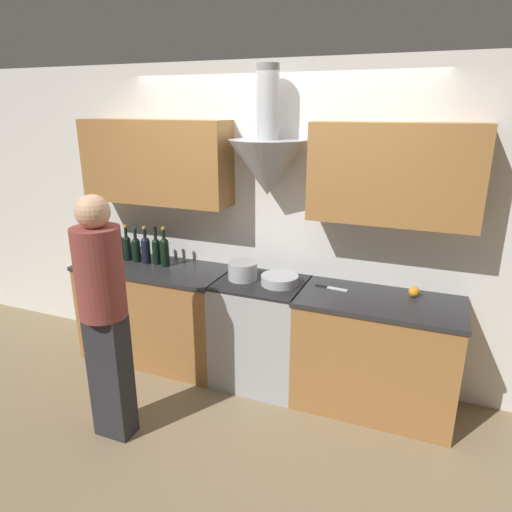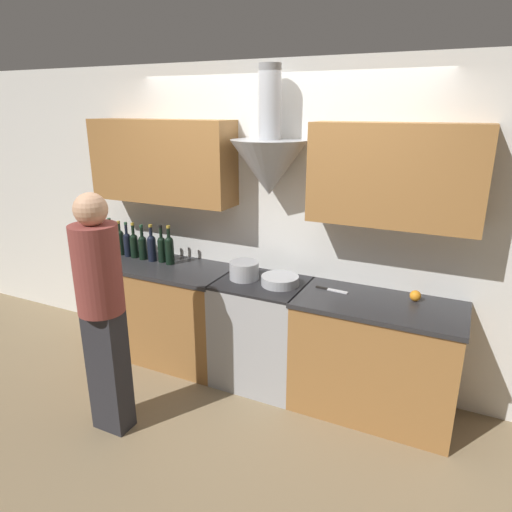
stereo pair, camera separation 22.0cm
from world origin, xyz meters
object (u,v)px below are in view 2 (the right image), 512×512
wine_bottle_4 (143,246)px  orange_fruit (415,296)px  wine_bottle_2 (127,243)px  stock_pot (244,270)px  wine_bottle_3 (134,244)px  wine_bottle_1 (120,241)px  wine_bottle_6 (162,248)px  stove_range (261,332)px  mixing_bowl (280,280)px  person_foreground_left (101,305)px  wine_bottle_7 (169,249)px  wine_bottle_5 (152,246)px  wine_bottle_0 (111,240)px

wine_bottle_4 → orange_fruit: bearing=2.2°
wine_bottle_2 → stock_pot: 1.26m
wine_bottle_3 → wine_bottle_1: bearing=175.9°
wine_bottle_2 → wine_bottle_6: size_ratio=0.96×
wine_bottle_4 → orange_fruit: (2.40, 0.09, -0.09)m
wine_bottle_4 → wine_bottle_6: wine_bottle_6 is taller
wine_bottle_1 → stock_pot: (1.36, -0.07, -0.06)m
wine_bottle_4 → stock_pot: size_ratio=1.35×
stove_range → wine_bottle_3: bearing=177.5°
wine_bottle_1 → wine_bottle_4: size_ratio=1.00×
mixing_bowl → wine_bottle_4: bearing=178.1°
wine_bottle_1 → wine_bottle_2: 0.10m
mixing_bowl → orange_fruit: orange_fruit is taller
person_foreground_left → wine_bottle_2: bearing=123.1°
wine_bottle_4 → person_foreground_left: person_foreground_left is taller
wine_bottle_6 → wine_bottle_7: (0.10, -0.02, 0.01)m
wine_bottle_6 → stock_pot: (0.87, -0.06, -0.06)m
orange_fruit → wine_bottle_1: bearing=-178.5°
wine_bottle_5 → wine_bottle_6: bearing=9.5°
wine_bottle_0 → wine_bottle_2: (0.20, -0.00, -0.01)m
wine_bottle_5 → wine_bottle_2: bearing=178.0°
stove_range → person_foreground_left: 1.35m
wine_bottle_0 → wine_bottle_4: size_ratio=1.06×
wine_bottle_6 → stove_range: bearing=-3.7°
wine_bottle_2 → stock_pot: (1.26, -0.05, -0.06)m
wine_bottle_0 → wine_bottle_3: 0.28m
wine_bottle_2 → wine_bottle_5: wine_bottle_5 is taller
wine_bottle_4 → wine_bottle_7: size_ratio=0.92×
stove_range → mixing_bowl: (0.16, 0.01, 0.48)m
wine_bottle_7 → wine_bottle_0: bearing=178.6°
wine_bottle_6 → person_foreground_left: size_ratio=0.20×
wine_bottle_5 → mixing_bowl: (1.29, -0.04, -0.10)m
wine_bottle_5 → wine_bottle_6: wine_bottle_6 is taller
wine_bottle_0 → wine_bottle_7: bearing=-1.4°
stock_pot → person_foreground_left: size_ratio=0.14×
wine_bottle_1 → person_foreground_left: (0.80, -1.09, -0.06)m
stove_range → person_foreground_left: person_foreground_left is taller
wine_bottle_3 → wine_bottle_4: wine_bottle_3 is taller
wine_bottle_3 → wine_bottle_6: 0.31m
wine_bottle_1 → wine_bottle_4: (0.28, -0.02, -0.01)m
stove_range → wine_bottle_0: wine_bottle_0 is taller
wine_bottle_3 → person_foreground_left: (0.62, -1.08, -0.06)m
wine_bottle_3 → wine_bottle_5: (0.21, -0.01, 0.01)m
person_foreground_left → orange_fruit: bearing=31.7°
wine_bottle_6 → orange_fruit: (2.20, 0.08, -0.09)m
stove_range → wine_bottle_6: 1.18m
stock_pot → wine_bottle_0: bearing=177.8°
wine_bottle_0 → wine_bottle_2: 0.20m
wine_bottle_4 → stove_range: bearing=-2.4°
stove_range → wine_bottle_0: (-1.62, 0.06, 0.58)m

